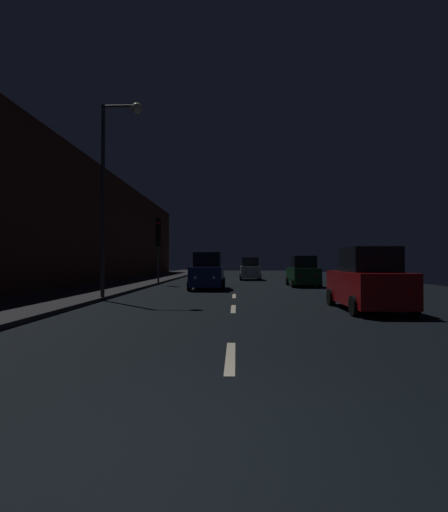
% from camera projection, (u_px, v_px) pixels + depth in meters
% --- Properties ---
extents(ground, '(27.40, 84.00, 0.02)m').
position_uv_depth(ground, '(235.00, 284.00, 27.90)').
color(ground, black).
extents(sidewalk_left, '(4.40, 84.00, 0.15)m').
position_uv_depth(sidewalk_left, '(132.00, 283.00, 28.14)').
color(sidewalk_left, '#28282B').
rests_on(sidewalk_left, ground).
extents(building_facade_left, '(0.80, 63.00, 8.62)m').
position_uv_depth(building_facade_left, '(78.00, 220.00, 24.78)').
color(building_facade_left, '#472319').
rests_on(building_facade_left, ground).
extents(lane_centerline, '(0.16, 13.64, 0.01)m').
position_uv_depth(lane_centerline, '(233.00, 311.00, 12.41)').
color(lane_centerline, beige).
rests_on(lane_centerline, ground).
extents(traffic_light_far_left, '(0.33, 0.47, 4.55)m').
position_uv_depth(traffic_light_far_left, '(158.00, 237.00, 26.23)').
color(traffic_light_far_left, '#38383A').
rests_on(traffic_light_far_left, ground).
extents(streetlamp_overhead, '(1.70, 0.44, 8.15)m').
position_uv_depth(streetlamp_overhead, '(113.00, 172.00, 15.89)').
color(streetlamp_overhead, '#2D2D30').
rests_on(streetlamp_overhead, ground).
extents(car_approaching_headlights, '(1.96, 4.24, 2.14)m').
position_uv_depth(car_approaching_headlights, '(207.00, 272.00, 22.35)').
color(car_approaching_headlights, '#141E51').
rests_on(car_approaching_headlights, ground).
extents(car_parked_right_near, '(1.89, 4.09, 2.06)m').
position_uv_depth(car_parked_right_near, '(368.00, 282.00, 12.60)').
color(car_parked_right_near, maroon).
rests_on(car_parked_right_near, ground).
extents(car_distant_taillights, '(1.81, 3.92, 1.97)m').
position_uv_depth(car_distant_taillights, '(250.00, 270.00, 33.95)').
color(car_distant_taillights, silver).
rests_on(car_distant_taillights, ground).
extents(car_parked_right_far, '(1.81, 3.91, 1.97)m').
position_uv_depth(car_parked_right_far, '(303.00, 273.00, 24.83)').
color(car_parked_right_far, '#0F3819').
rests_on(car_parked_right_far, ground).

